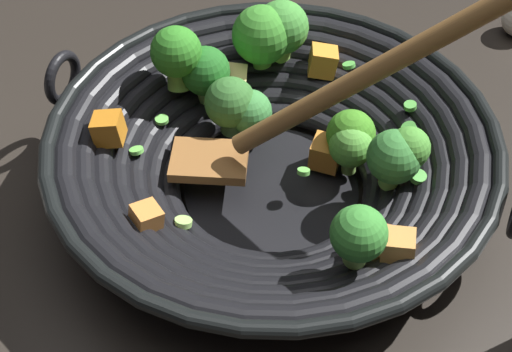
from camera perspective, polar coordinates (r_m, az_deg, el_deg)
name	(u,v)px	position (r m, az deg, el deg)	size (l,w,h in m)	color
ground_plane	(271,195)	(0.73, 1.15, -1.42)	(4.00, 4.00, 0.00)	#28231E
wok	(273,152)	(0.69, 1.29, 1.83)	(0.41, 0.41, 0.25)	black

